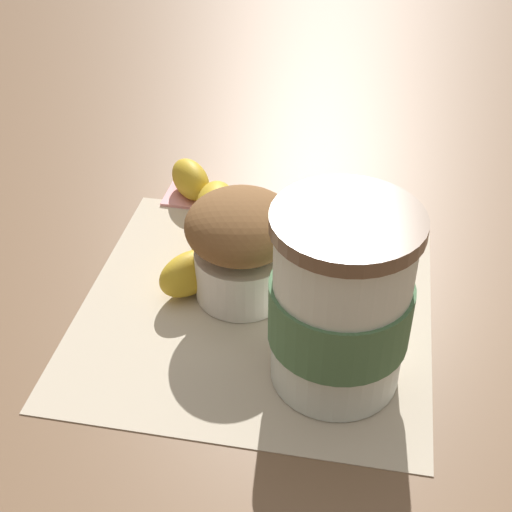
% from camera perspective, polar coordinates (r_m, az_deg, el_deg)
% --- Properties ---
extents(ground_plane, '(3.00, 3.00, 0.00)m').
position_cam_1_polar(ground_plane, '(0.55, -0.00, -4.07)').
color(ground_plane, brown).
extents(paper_napkin, '(0.30, 0.30, 0.00)m').
position_cam_1_polar(paper_napkin, '(0.55, -0.00, -4.01)').
color(paper_napkin, beige).
rests_on(paper_napkin, ground_plane).
extents(coffee_cup, '(0.09, 0.09, 0.13)m').
position_cam_1_polar(coffee_cup, '(0.46, 6.76, -3.76)').
color(coffee_cup, silver).
rests_on(coffee_cup, paper_napkin).
extents(muffin, '(0.08, 0.08, 0.09)m').
position_cam_1_polar(muffin, '(0.53, -1.17, 0.97)').
color(muffin, white).
rests_on(muffin, paper_napkin).
extents(banana, '(0.11, 0.19, 0.04)m').
position_cam_1_polar(banana, '(0.61, -4.03, 2.65)').
color(banana, gold).
rests_on(banana, paper_napkin).
extents(sugar_packet, '(0.04, 0.05, 0.01)m').
position_cam_1_polar(sugar_packet, '(0.68, -5.77, 5.18)').
color(sugar_packet, pink).
rests_on(sugar_packet, ground_plane).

